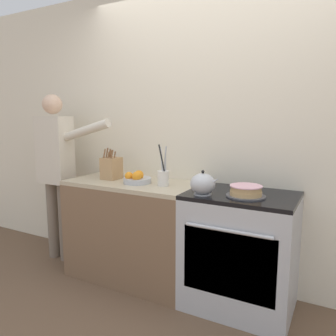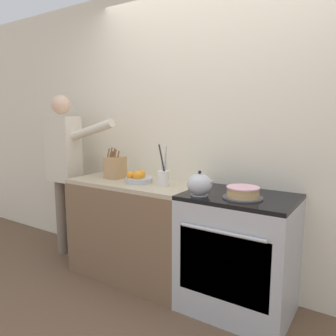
# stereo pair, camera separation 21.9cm
# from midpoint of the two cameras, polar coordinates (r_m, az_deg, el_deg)

# --- Properties ---
(ground_plane) EXTENTS (16.00, 16.00, 0.00)m
(ground_plane) POSITION_cam_midpoint_polar(r_m,az_deg,el_deg) (2.66, 5.42, -24.16)
(ground_plane) COLOR brown
(wall_back) EXTENTS (8.00, 0.04, 2.60)m
(wall_back) POSITION_cam_midpoint_polar(r_m,az_deg,el_deg) (2.78, 11.66, 5.67)
(wall_back) COLOR silver
(wall_back) RESTS_ON ground_plane
(counter_cabinet) EXTENTS (1.15, 0.58, 0.89)m
(counter_cabinet) POSITION_cam_midpoint_polar(r_m,az_deg,el_deg) (3.01, -3.58, -10.56)
(counter_cabinet) COLOR brown
(counter_cabinet) RESTS_ON ground_plane
(stove_range) EXTENTS (0.79, 0.61, 0.89)m
(stove_range) POSITION_cam_midpoint_polar(r_m,az_deg,el_deg) (2.59, 14.51, -14.23)
(stove_range) COLOR #B7BABF
(stove_range) RESTS_ON ground_plane
(layer_cake) EXTENTS (0.28, 0.28, 0.08)m
(layer_cake) POSITION_cam_midpoint_polar(r_m,az_deg,el_deg) (2.36, 15.53, -4.21)
(layer_cake) COLOR #4C4C51
(layer_cake) RESTS_ON stove_range
(tea_kettle) EXTENTS (0.23, 0.18, 0.18)m
(tea_kettle) POSITION_cam_midpoint_polar(r_m,az_deg,el_deg) (2.37, 8.20, -2.91)
(tea_kettle) COLOR #B7BABF
(tea_kettle) RESTS_ON stove_range
(knife_block) EXTENTS (0.14, 0.17, 0.28)m
(knife_block) POSITION_cam_midpoint_polar(r_m,az_deg,el_deg) (3.03, -7.13, 0.11)
(knife_block) COLOR tan
(knife_block) RESTS_ON counter_cabinet
(utensil_crock) EXTENTS (0.09, 0.09, 0.34)m
(utensil_crock) POSITION_cam_midpoint_polar(r_m,az_deg,el_deg) (2.67, 1.54, -1.50)
(utensil_crock) COLOR silver
(utensil_crock) RESTS_ON counter_cabinet
(fruit_bowl) EXTENTS (0.24, 0.24, 0.11)m
(fruit_bowl) POSITION_cam_midpoint_polar(r_m,az_deg,el_deg) (2.80, -2.98, -1.81)
(fruit_bowl) COLOR #B7BABF
(fruit_bowl) RESTS_ON counter_cabinet
(person_baker) EXTENTS (0.94, 0.20, 1.66)m
(person_baker) POSITION_cam_midpoint_polar(r_m,az_deg,el_deg) (3.46, -15.89, 1.06)
(person_baker) COLOR #7A6B5B
(person_baker) RESTS_ON ground_plane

